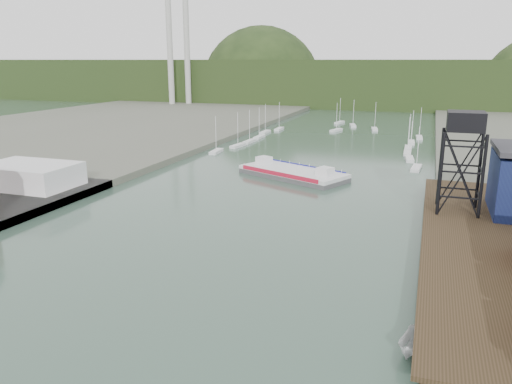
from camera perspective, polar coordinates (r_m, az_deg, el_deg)
The scene contains 8 objects.
east_pier at distance 75.07m, azimuth 23.77°, elevation -5.05°, with size 14.00×70.00×2.45m.
white_shed at distance 107.99m, azimuth -24.47°, elevation 1.76°, with size 18.00×12.00×4.50m, color silver.
lift_tower at distance 84.55m, azimuth 22.79°, elevation 6.79°, with size 6.50×6.50×16.00m.
marina_sailboats at distance 168.83m, azimuth 8.92°, elevation 6.00°, with size 57.71×92.65×0.90m.
smokestacks at distance 291.80m, azimuth -8.84°, elevation 15.51°, with size 11.20×8.20×60.00m.
distant_hills at distance 329.22m, azimuth 13.60°, elevation 11.77°, with size 500.00×120.00×80.00m.
chain_ferry at distance 113.58m, azimuth 4.23°, elevation 2.20°, with size 26.70×19.34×3.57m.
motorboat at distance 49.21m, azimuth 17.47°, elevation -16.23°, with size 1.93×5.12×1.98m, color silver.
Camera 1 is at (29.74, -25.77, 25.84)m, focal length 35.00 mm.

